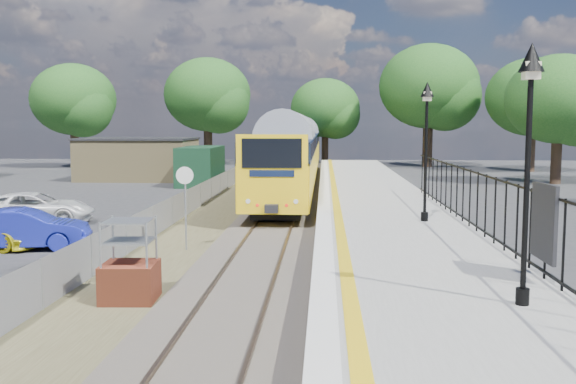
# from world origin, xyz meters

# --- Properties ---
(ground) EXTENTS (120.00, 120.00, 0.00)m
(ground) POSITION_xyz_m (0.00, 0.00, 0.00)
(ground) COLOR #2D2D30
(ground) RESTS_ON ground
(track_bed) EXTENTS (5.90, 80.00, 0.29)m
(track_bed) POSITION_xyz_m (-0.47, 9.67, 0.09)
(track_bed) COLOR #473F38
(track_bed) RESTS_ON ground
(platform) EXTENTS (5.00, 70.00, 0.90)m
(platform) POSITION_xyz_m (4.20, 8.00, 0.45)
(platform) COLOR gray
(platform) RESTS_ON ground
(platform_edge) EXTENTS (0.90, 70.00, 0.01)m
(platform_edge) POSITION_xyz_m (2.14, 8.00, 0.90)
(platform_edge) COLOR silver
(platform_edge) RESTS_ON platform
(victorian_lamp_south) EXTENTS (0.44, 0.44, 4.60)m
(victorian_lamp_south) POSITION_xyz_m (5.50, -4.00, 4.30)
(victorian_lamp_south) COLOR black
(victorian_lamp_south) RESTS_ON platform
(victorian_lamp_north) EXTENTS (0.44, 0.44, 4.60)m
(victorian_lamp_north) POSITION_xyz_m (5.30, 6.00, 4.30)
(victorian_lamp_north) COLOR black
(victorian_lamp_north) RESTS_ON platform
(palisade_fence) EXTENTS (0.12, 26.00, 2.00)m
(palisade_fence) POSITION_xyz_m (6.55, 2.24, 1.84)
(palisade_fence) COLOR black
(palisade_fence) RESTS_ON platform
(wire_fence) EXTENTS (0.06, 52.00, 1.20)m
(wire_fence) POSITION_xyz_m (-4.20, 12.00, 0.60)
(wire_fence) COLOR #999EA3
(wire_fence) RESTS_ON ground
(outbuilding) EXTENTS (10.80, 10.10, 3.12)m
(outbuilding) POSITION_xyz_m (-10.91, 31.21, 1.52)
(outbuilding) COLOR #A08D5A
(outbuilding) RESTS_ON ground
(tree_line) EXTENTS (56.80, 43.80, 11.88)m
(tree_line) POSITION_xyz_m (1.40, 42.00, 6.61)
(tree_line) COLOR #332319
(tree_line) RESTS_ON ground
(train) EXTENTS (2.82, 40.83, 3.51)m
(train) POSITION_xyz_m (0.00, 28.87, 2.34)
(train) COLOR yellow
(train) RESTS_ON ground
(brick_plinth) EXTENTS (1.28, 1.28, 1.96)m
(brick_plinth) POSITION_xyz_m (-2.50, -1.15, 0.94)
(brick_plinth) COLOR brown
(brick_plinth) RESTS_ON ground
(speed_sign) EXTENTS (0.56, 0.12, 2.76)m
(speed_sign) POSITION_xyz_m (-2.50, 4.82, 1.88)
(speed_sign) COLOR #999EA3
(speed_sign) RESTS_ON ground
(car_blue) EXTENTS (4.34, 2.26, 1.36)m
(car_blue) POSITION_xyz_m (-7.90, 4.92, 0.68)
(car_blue) COLOR #1A24A0
(car_blue) RESTS_ON ground
(car_white) EXTENTS (5.09, 3.07, 1.32)m
(car_white) POSITION_xyz_m (-10.01, 10.22, 0.66)
(car_white) COLOR silver
(car_white) RESTS_ON ground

